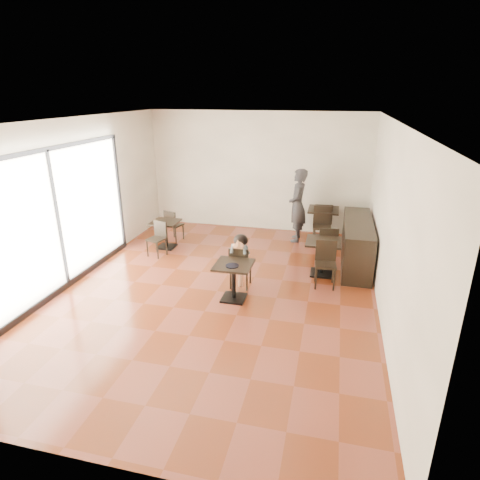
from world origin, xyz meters
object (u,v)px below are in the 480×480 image
(child, at_px, (241,261))
(chair_left_b, at_px, (156,239))
(adult_patron, at_px, (298,205))
(chair_mid_a, at_px, (327,245))
(cafe_table_mid, at_px, (322,258))
(cafe_table_back, at_px, (322,224))
(chair_back_a, at_px, (323,221))
(cafe_table_left, at_px, (166,234))
(chair_back_b, at_px, (322,227))
(chair_left_a, at_px, (174,225))
(child_table, at_px, (234,282))
(chair_mid_b, at_px, (326,265))
(child_chair, at_px, (241,266))

(child, height_order, chair_left_b, child)
(adult_patron, distance_m, chair_mid_a, 1.71)
(cafe_table_mid, bearing_deg, chair_left_b, 177.91)
(cafe_table_back, height_order, chair_mid_a, chair_mid_a)
(child, relative_size, chair_back_a, 1.10)
(cafe_table_left, bearing_deg, chair_back_b, 15.45)
(cafe_table_mid, relative_size, chair_left_a, 0.93)
(child_table, relative_size, child, 0.66)
(cafe_table_back, distance_m, chair_mid_b, 2.78)
(cafe_table_left, height_order, chair_mid_a, chair_mid_a)
(chair_back_b, bearing_deg, chair_mid_b, -89.50)
(child, distance_m, chair_back_a, 3.48)
(chair_back_a, bearing_deg, chair_left_b, 25.19)
(adult_patron, bearing_deg, chair_left_a, -80.65)
(adult_patron, height_order, chair_mid_b, adult_patron)
(child, bearing_deg, chair_back_a, 65.47)
(chair_left_a, height_order, chair_left_b, same)
(adult_patron, bearing_deg, chair_back_b, 64.96)
(child_table, bearing_deg, chair_back_a, 68.75)
(child_table, distance_m, chair_mid_a, 2.61)
(cafe_table_mid, height_order, chair_left_b, chair_left_b)
(child, xyz_separation_m, chair_back_a, (1.45, 3.17, -0.05))
(child, relative_size, cafe_table_back, 1.33)
(chair_back_a, bearing_deg, child, 61.47)
(child, height_order, cafe_table_back, child)
(cafe_table_back, relative_size, chair_mid_b, 0.90)
(child_table, distance_m, child_chair, 0.55)
(cafe_table_back, bearing_deg, chair_left_a, -165.20)
(cafe_table_mid, bearing_deg, adult_patron, 110.83)
(adult_patron, bearing_deg, chair_mid_a, 26.24)
(cafe_table_left, height_order, chair_left_b, chair_left_b)
(adult_patron, bearing_deg, cafe_table_left, -71.43)
(cafe_table_mid, xyz_separation_m, chair_back_a, (-0.10, 2.23, 0.11))
(chair_left_a, height_order, chair_back_b, chair_back_b)
(chair_left_b, height_order, chair_back_b, chair_back_b)
(adult_patron, height_order, cafe_table_left, adult_patron)
(child_table, height_order, cafe_table_back, cafe_table_back)
(child_chair, height_order, chair_back_a, chair_back_a)
(child, bearing_deg, cafe_table_mid, 31.38)
(adult_patron, distance_m, cafe_table_mid, 2.18)
(chair_mid_a, bearing_deg, cafe_table_back, -88.39)
(child_chair, relative_size, chair_mid_a, 0.94)
(child_chair, distance_m, cafe_table_back, 3.48)
(chair_left_a, bearing_deg, chair_back_b, -156.08)
(child_table, xyz_separation_m, chair_back_a, (1.45, 3.72, 0.13))
(adult_patron, xyz_separation_m, chair_mid_a, (0.83, -1.42, -0.48))
(child, distance_m, chair_back_b, 3.03)
(child_table, height_order, chair_mid_a, chair_mid_a)
(chair_mid_a, distance_m, chair_mid_b, 1.10)
(cafe_table_back, bearing_deg, chair_left_b, -150.81)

